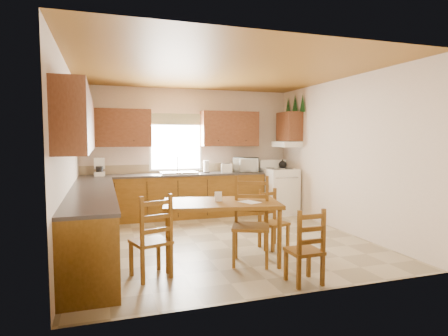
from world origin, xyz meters
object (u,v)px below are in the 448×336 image
object	(u,v)px
chair_far_left	(251,221)
chair_far_right	(274,219)
dining_table	(221,231)
chair_near_left	(151,236)
chair_near_right	(304,246)
microwave	(246,165)
stove	(279,192)

from	to	relation	value
chair_far_left	chair_far_right	distance (m)	0.82
dining_table	chair_near_left	size ratio (longest dim) A/B	1.52
dining_table	chair_far_right	bearing A→B (deg)	31.08
chair_near_right	chair_far_right	distance (m)	1.38
microwave	chair_far_left	xyz separation A→B (m)	(-1.16, -3.14, -0.51)
dining_table	chair_near_left	xyz separation A→B (m)	(-0.97, -0.29, 0.09)
microwave	chair_far_left	distance (m)	3.38
dining_table	chair_far_left	size ratio (longest dim) A/B	1.33
chair_near_left	chair_far_left	bearing A→B (deg)	165.56
chair_near_left	chair_near_right	distance (m)	1.79
microwave	chair_near_left	size ratio (longest dim) A/B	0.51
microwave	dining_table	bearing A→B (deg)	-93.47
chair_near_right	chair_far_left	xyz separation A→B (m)	(-0.33, 0.80, 0.13)
chair_far_right	stove	bearing A→B (deg)	43.86
stove	chair_near_left	world-z (taller)	chair_near_left
stove	chair_far_right	size ratio (longest dim) A/B	1.12
stove	chair_near_left	bearing A→B (deg)	-139.69
microwave	chair_near_left	bearing A→B (deg)	-103.89
stove	dining_table	distance (m)	3.41
chair_near_left	stove	bearing A→B (deg)	-154.71
microwave	chair_near_left	world-z (taller)	microwave
dining_table	chair_far_left	world-z (taller)	chair_far_left
microwave	dining_table	world-z (taller)	microwave
chair_near_left	chair_far_left	distance (m)	1.31
chair_near_left	chair_near_right	bearing A→B (deg)	138.30
dining_table	chair_near_left	world-z (taller)	chair_near_left
stove	microwave	size ratio (longest dim) A/B	1.91
chair_near_left	chair_far_right	size ratio (longest dim) A/B	1.14
stove	dining_table	bearing A→B (deg)	-132.10
dining_table	chair_far_right	distance (m)	1.00
chair_near_left	chair_near_right	xyz separation A→B (m)	(1.64, -0.73, -0.06)
dining_table	chair_far_right	xyz separation A→B (m)	(0.93, 0.34, 0.03)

